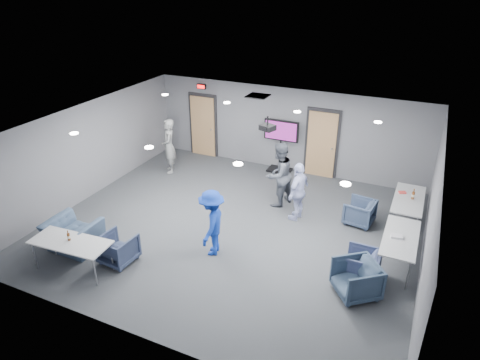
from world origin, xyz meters
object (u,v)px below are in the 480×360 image
at_px(chair_right_b, 361,265).
at_px(bottle_right, 413,195).
at_px(table_right_b, 400,239).
at_px(bottle_front, 69,237).
at_px(table_front_left, 70,243).
at_px(chair_right_a, 359,212).
at_px(chair_right_c, 356,279).
at_px(person_b, 279,175).
at_px(person_d, 212,223).
at_px(tv_stand, 281,143).
at_px(projector, 267,127).
at_px(person_c, 298,191).
at_px(chair_front_b, 73,235).
at_px(person_a, 169,146).
at_px(chair_front_a, 118,248).
at_px(table_right_a, 409,200).

distance_m(chair_right_b, bottle_right, 2.87).
relative_size(table_right_b, bottle_front, 7.12).
bearing_deg(table_front_left, chair_right_a, 36.50).
height_order(chair_right_c, table_right_b, chair_right_c).
xyz_separation_m(chair_right_b, table_front_left, (-5.75, -2.31, 0.35)).
height_order(person_b, chair_right_b, person_b).
bearing_deg(table_front_left, chair_right_b, 17.82).
height_order(person_d, bottle_right, person_d).
bearing_deg(tv_stand, person_b, -71.53).
relative_size(chair_right_b, projector, 1.73).
bearing_deg(chair_right_b, bottle_right, 164.97).
xyz_separation_m(table_right_b, projector, (-3.54, 0.99, 1.72)).
relative_size(chair_right_a, tv_stand, 0.42).
bearing_deg(person_c, chair_front_b, -40.58).
distance_m(person_a, chair_right_b, 7.28).
xyz_separation_m(person_a, chair_right_a, (6.20, -0.68, -0.56)).
distance_m(chair_right_b, table_right_b, 1.10).
xyz_separation_m(person_b, chair_right_b, (2.71, -2.31, -0.58)).
height_order(table_right_b, bottle_front, bottle_front).
xyz_separation_m(person_d, tv_stand, (-0.12, 4.92, 0.18)).
bearing_deg(chair_right_b, chair_right_c, -0.04).
bearing_deg(chair_right_a, tv_stand, -119.14).
xyz_separation_m(person_b, bottle_right, (3.44, 0.42, -0.08)).
distance_m(person_c, bottle_front, 5.58).
relative_size(table_right_b, bottle_right, 6.06).
xyz_separation_m(person_c, chair_right_c, (1.98, -2.36, -0.42)).
xyz_separation_m(chair_right_a, chair_front_a, (-4.61, -3.89, 0.01)).
bearing_deg(table_right_b, bottle_front, 115.65).
bearing_deg(table_right_a, person_a, 88.49).
bearing_deg(chair_right_c, chair_right_b, 142.02).
bearing_deg(person_b, chair_front_a, -8.82).
bearing_deg(projector, table_right_a, 34.27).
bearing_deg(person_a, table_right_a, 54.54).
bearing_deg(table_front_left, person_c, 43.39).
relative_size(chair_front_a, tv_stand, 0.43).
bearing_deg(table_front_left, chair_right_c, 12.84).
distance_m(person_a, chair_right_a, 6.26).
distance_m(chair_right_b, projector, 3.99).
height_order(person_a, bottle_front, person_a).
xyz_separation_m(person_d, chair_right_b, (3.29, 0.49, -0.47)).
height_order(chair_right_c, projector, projector).
bearing_deg(chair_right_c, chair_front_b, -117.68).
height_order(person_a, table_front_left, person_a).
bearing_deg(table_front_left, person_d, 32.51).
bearing_deg(table_right_b, person_d, 108.33).
bearing_deg(person_d, chair_right_b, 86.54).
height_order(person_a, chair_front_a, person_a).
bearing_deg(table_right_a, projector, 104.48).
bearing_deg(bottle_right, person_d, -141.36).
distance_m(chair_front_b, projector, 5.31).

